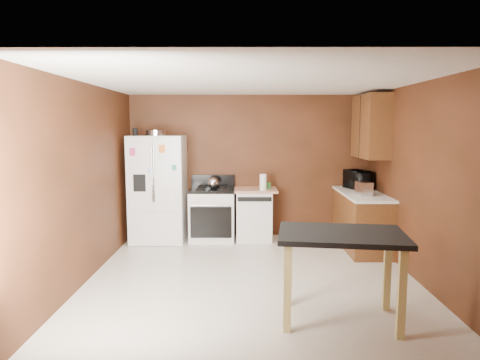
{
  "coord_description": "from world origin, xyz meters",
  "views": [
    {
      "loc": [
        -0.13,
        -5.31,
        1.95
      ],
      "look_at": [
        -0.16,
        0.85,
        1.18
      ],
      "focal_mm": 32.0,
      "sensor_mm": 36.0,
      "label": 1
    }
  ],
  "objects_px": {
    "roasting_pan": "(156,133)",
    "microwave": "(358,181)",
    "pen_cup": "(135,132)",
    "toaster": "(364,188)",
    "island": "(341,246)",
    "green_canister": "(268,186)",
    "refrigerator": "(158,189)",
    "paper_towel": "(263,182)",
    "gas_range": "(212,213)",
    "dishwasher": "(254,214)",
    "kettle": "(213,183)"
  },
  "relations": [
    {
      "from": "paper_towel",
      "to": "toaster",
      "type": "xyz_separation_m",
      "value": [
        1.52,
        -0.6,
        -0.02
      ]
    },
    {
      "from": "island",
      "to": "toaster",
      "type": "bearing_deg",
      "value": 69.47
    },
    {
      "from": "roasting_pan",
      "to": "pen_cup",
      "type": "height_order",
      "value": "pen_cup"
    },
    {
      "from": "green_canister",
      "to": "refrigerator",
      "type": "xyz_separation_m",
      "value": [
        -1.87,
        -0.11,
        -0.04
      ]
    },
    {
      "from": "paper_towel",
      "to": "microwave",
      "type": "xyz_separation_m",
      "value": [
        1.61,
        0.07,
        0.02
      ]
    },
    {
      "from": "paper_towel",
      "to": "green_canister",
      "type": "xyz_separation_m",
      "value": [
        0.1,
        0.17,
        -0.08
      ]
    },
    {
      "from": "pen_cup",
      "to": "gas_range",
      "type": "height_order",
      "value": "pen_cup"
    },
    {
      "from": "dishwasher",
      "to": "island",
      "type": "bearing_deg",
      "value": -75.97
    },
    {
      "from": "paper_towel",
      "to": "toaster",
      "type": "relative_size",
      "value": 0.94
    },
    {
      "from": "green_canister",
      "to": "microwave",
      "type": "relative_size",
      "value": 0.2
    },
    {
      "from": "paper_towel",
      "to": "green_canister",
      "type": "bearing_deg",
      "value": 60.85
    },
    {
      "from": "roasting_pan",
      "to": "pen_cup",
      "type": "relative_size",
      "value": 2.81
    },
    {
      "from": "roasting_pan",
      "to": "kettle",
      "type": "distance_m",
      "value": 1.27
    },
    {
      "from": "toaster",
      "to": "dishwasher",
      "type": "xyz_separation_m",
      "value": [
        -1.67,
        0.75,
        -0.55
      ]
    },
    {
      "from": "dishwasher",
      "to": "island",
      "type": "relative_size",
      "value": 0.67
    },
    {
      "from": "refrigerator",
      "to": "island",
      "type": "xyz_separation_m",
      "value": [
        2.41,
        -3.04,
        -0.13
      ]
    },
    {
      "from": "toaster",
      "to": "refrigerator",
      "type": "xyz_separation_m",
      "value": [
        -3.3,
        0.67,
        -0.1
      ]
    },
    {
      "from": "toaster",
      "to": "dishwasher",
      "type": "bearing_deg",
      "value": 147.15
    },
    {
      "from": "paper_towel",
      "to": "roasting_pan",
      "type": "bearing_deg",
      "value": 177.32
    },
    {
      "from": "toaster",
      "to": "gas_range",
      "type": "distance_m",
      "value": 2.55
    },
    {
      "from": "toaster",
      "to": "refrigerator",
      "type": "distance_m",
      "value": 3.37
    },
    {
      "from": "microwave",
      "to": "refrigerator",
      "type": "height_order",
      "value": "refrigerator"
    },
    {
      "from": "roasting_pan",
      "to": "kettle",
      "type": "bearing_deg",
      "value": -0.42
    },
    {
      "from": "roasting_pan",
      "to": "microwave",
      "type": "xyz_separation_m",
      "value": [
        3.41,
        -0.02,
        -0.8
      ]
    },
    {
      "from": "microwave",
      "to": "island",
      "type": "distance_m",
      "value": 3.21
    },
    {
      "from": "paper_towel",
      "to": "gas_range",
      "type": "height_order",
      "value": "paper_towel"
    },
    {
      "from": "microwave",
      "to": "island",
      "type": "relative_size",
      "value": 0.39
    },
    {
      "from": "microwave",
      "to": "gas_range",
      "type": "xyz_separation_m",
      "value": [
        -2.48,
        0.06,
        -0.58
      ]
    },
    {
      "from": "microwave",
      "to": "dishwasher",
      "type": "xyz_separation_m",
      "value": [
        -1.76,
        0.08,
        -0.59
      ]
    },
    {
      "from": "dishwasher",
      "to": "kettle",
      "type": "bearing_deg",
      "value": -174.07
    },
    {
      "from": "gas_range",
      "to": "toaster",
      "type": "bearing_deg",
      "value": -16.92
    },
    {
      "from": "roasting_pan",
      "to": "toaster",
      "type": "height_order",
      "value": "roasting_pan"
    },
    {
      "from": "island",
      "to": "microwave",
      "type": "bearing_deg",
      "value": 72.13
    },
    {
      "from": "paper_towel",
      "to": "dishwasher",
      "type": "relative_size",
      "value": 0.3
    },
    {
      "from": "pen_cup",
      "to": "toaster",
      "type": "relative_size",
      "value": 0.44
    },
    {
      "from": "refrigerator",
      "to": "gas_range",
      "type": "relative_size",
      "value": 1.64
    },
    {
      "from": "pen_cup",
      "to": "paper_towel",
      "type": "distance_m",
      "value": 2.27
    },
    {
      "from": "pen_cup",
      "to": "kettle",
      "type": "xyz_separation_m",
      "value": [
        1.26,
        0.13,
        -0.87
      ]
    },
    {
      "from": "microwave",
      "to": "roasting_pan",
      "type": "bearing_deg",
      "value": 69.31
    },
    {
      "from": "green_canister",
      "to": "refrigerator",
      "type": "distance_m",
      "value": 1.88
    },
    {
      "from": "microwave",
      "to": "dishwasher",
      "type": "height_order",
      "value": "microwave"
    },
    {
      "from": "pen_cup",
      "to": "refrigerator",
      "type": "relative_size",
      "value": 0.07
    },
    {
      "from": "paper_towel",
      "to": "gas_range",
      "type": "bearing_deg",
      "value": 171.76
    },
    {
      "from": "microwave",
      "to": "refrigerator",
      "type": "xyz_separation_m",
      "value": [
        -3.39,
        -0.0,
        -0.14
      ]
    },
    {
      "from": "microwave",
      "to": "green_canister",
      "type": "bearing_deg",
      "value": 65.54
    },
    {
      "from": "kettle",
      "to": "gas_range",
      "type": "xyz_separation_m",
      "value": [
        -0.02,
        0.05,
        -0.54
      ]
    },
    {
      "from": "paper_towel",
      "to": "dishwasher",
      "type": "xyz_separation_m",
      "value": [
        -0.15,
        0.15,
        -0.57
      ]
    },
    {
      "from": "kettle",
      "to": "microwave",
      "type": "xyz_separation_m",
      "value": [
        2.46,
        -0.01,
        0.04
      ]
    },
    {
      "from": "paper_towel",
      "to": "pen_cup",
      "type": "bearing_deg",
      "value": -178.62
    },
    {
      "from": "pen_cup",
      "to": "green_canister",
      "type": "xyz_separation_m",
      "value": [
        2.21,
        0.23,
        -0.92
      ]
    }
  ]
}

